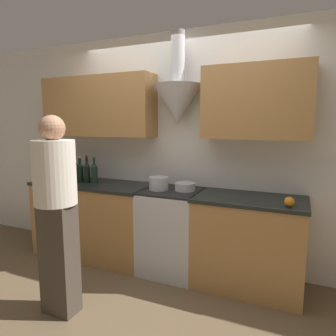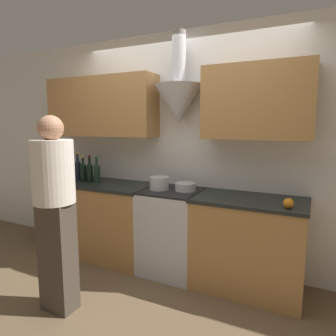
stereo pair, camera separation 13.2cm
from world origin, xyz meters
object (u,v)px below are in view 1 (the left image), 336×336
wine_bottle_1 (56,168)px  wine_bottle_6 (87,172)px  wine_bottle_5 (80,172)px  orange_fruit (289,202)px  wine_bottle_3 (67,170)px  wine_bottle_0 (49,169)px  stock_pot (159,183)px  person_foreground_left (56,207)px  mixing_bowl (185,187)px  wine_bottle_4 (75,170)px  stove_range (172,230)px  wine_bottle_7 (94,173)px  wine_bottle_2 (62,169)px

wine_bottle_1 → wine_bottle_6: 0.48m
wine_bottle_5 → wine_bottle_6: bearing=1.7°
wine_bottle_6 → orange_fruit: bearing=-4.4°
wine_bottle_3 → wine_bottle_0: bearing=-179.0°
stock_pot → person_foreground_left: 1.11m
mixing_bowl → orange_fruit: 1.05m
mixing_bowl → wine_bottle_6: bearing=-176.9°
wine_bottle_4 → orange_fruit: wine_bottle_4 is taller
stove_range → wine_bottle_7: wine_bottle_7 is taller
wine_bottle_2 → person_foreground_left: size_ratio=0.21×
wine_bottle_4 → wine_bottle_5: bearing=-8.0°
wine_bottle_6 → wine_bottle_3: bearing=-178.4°
wine_bottle_7 → wine_bottle_6: bearing=-173.9°
wine_bottle_1 → person_foreground_left: (0.98, -1.02, -0.13)m
wine_bottle_5 → wine_bottle_7: wine_bottle_5 is taller
wine_bottle_0 → wine_bottle_2: 0.20m
wine_bottle_6 → mixing_bowl: wine_bottle_6 is taller
wine_bottle_5 → wine_bottle_7: size_ratio=1.00×
wine_bottle_6 → wine_bottle_7: (0.10, 0.01, -0.00)m
wine_bottle_1 → person_foreground_left: size_ratio=0.22×
wine_bottle_0 → wine_bottle_1: size_ratio=0.93×
stove_range → orange_fruit: orange_fruit is taller
orange_fruit → person_foreground_left: bearing=-154.0°
stove_range → wine_bottle_5: (-1.19, -0.03, 0.57)m
wine_bottle_1 → wine_bottle_2: size_ratio=1.04×
wine_bottle_5 → orange_fruit: (2.35, -0.17, -0.08)m
wine_bottle_6 → orange_fruit: wine_bottle_6 is taller
wine_bottle_3 → wine_bottle_4: wine_bottle_4 is taller
wine_bottle_0 → stock_pot: size_ratio=1.64×
stock_pot → wine_bottle_4: bearing=179.1°
wine_bottle_1 → mixing_bowl: size_ratio=1.68×
wine_bottle_2 → stock_pot: bearing=-0.7°
wine_bottle_3 → wine_bottle_5: (0.19, 0.00, -0.01)m
stove_range → wine_bottle_4: 1.41m
wine_bottle_0 → wine_bottle_7: size_ratio=1.08×
wine_bottle_7 → wine_bottle_4: bearing=-179.9°
wine_bottle_4 → wine_bottle_2: bearing=-179.0°
wine_bottle_6 → stock_pot: size_ratio=1.58×
wine_bottle_0 → wine_bottle_7: (0.68, 0.02, -0.01)m
stove_range → wine_bottle_3: bearing=-178.5°
mixing_bowl → person_foreground_left: person_foreground_left is taller
wine_bottle_7 → stock_pot: size_ratio=1.52×
stove_range → wine_bottle_3: wine_bottle_3 is taller
wine_bottle_1 → wine_bottle_6: size_ratio=1.11×
wine_bottle_4 → orange_fruit: size_ratio=4.15×
wine_bottle_0 → wine_bottle_2: bearing=5.6°
wine_bottle_2 → wine_bottle_0: bearing=-174.4°
wine_bottle_2 → wine_bottle_4: 0.19m
wine_bottle_4 → stock_pot: wine_bottle_4 is taller
wine_bottle_0 → wine_bottle_3: bearing=1.0°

